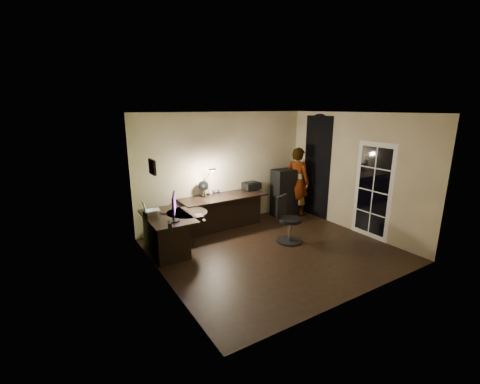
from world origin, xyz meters
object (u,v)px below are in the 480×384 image
cabinet (287,192)px  monitor (173,211)px  office_chair (290,220)px  desk_right (224,212)px  person (297,182)px  desk_left (168,234)px

cabinet → monitor: (-3.50, -0.94, 0.34)m
cabinet → monitor: cabinet is taller
monitor → office_chair: bearing=11.3°
monitor → desk_right: bearing=54.6°
monitor → person: bearing=35.2°
desk_right → cabinet: 1.93m
desk_left → monitor: bearing=-89.6°
desk_right → cabinet: bearing=-1.1°
desk_left → desk_right: size_ratio=0.64×
desk_right → office_chair: size_ratio=2.11×
cabinet → person: size_ratio=0.69×
desk_left → office_chair: bearing=-18.8°
person → desk_right: bearing=67.9°
cabinet → person: (0.21, -0.13, 0.28)m
desk_right → cabinet: (1.92, -0.03, 0.23)m
desk_left → person: 3.78m
desk_left → cabinet: bearing=10.3°
desk_right → person: person is taller
cabinet → monitor: 3.64m
desk_left → person: person is taller
monitor → person: 3.80m
person → cabinet: bearing=40.6°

